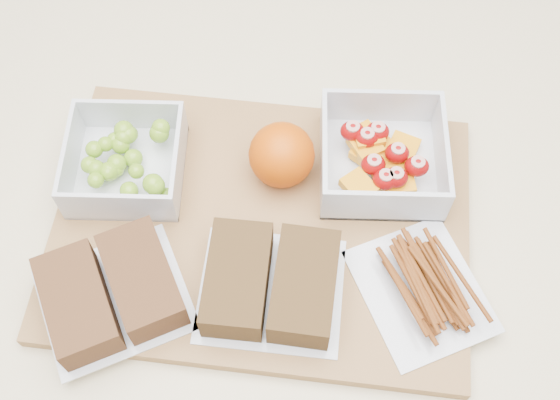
{
  "coord_description": "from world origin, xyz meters",
  "views": [
    {
      "loc": [
        0.03,
        -0.32,
        1.55
      ],
      "look_at": [
        0.02,
        0.02,
        0.93
      ],
      "focal_mm": 45.0,
      "sensor_mm": 36.0,
      "label": 1
    }
  ],
  "objects_px": {
    "cutting_board": "(261,226)",
    "fruit_container": "(381,158)",
    "grape_container": "(127,160)",
    "sandwich_bag_left": "(111,292)",
    "pretzel_bag": "(423,286)",
    "orange": "(282,155)",
    "sandwich_bag_center": "(271,283)"
  },
  "relations": [
    {
      "from": "cutting_board",
      "to": "fruit_container",
      "type": "distance_m",
      "value": 0.14
    },
    {
      "from": "grape_container",
      "to": "sandwich_bag_left",
      "type": "distance_m",
      "value": 0.14
    },
    {
      "from": "cutting_board",
      "to": "pretzel_bag",
      "type": "xyz_separation_m",
      "value": [
        0.16,
        -0.07,
        0.02
      ]
    },
    {
      "from": "grape_container",
      "to": "sandwich_bag_center",
      "type": "height_order",
      "value": "grape_container"
    },
    {
      "from": "orange",
      "to": "sandwich_bag_center",
      "type": "bearing_deg",
      "value": -92.86
    },
    {
      "from": "cutting_board",
      "to": "fruit_container",
      "type": "bearing_deg",
      "value": 34.45
    },
    {
      "from": "sandwich_bag_left",
      "to": "cutting_board",
      "type": "bearing_deg",
      "value": 32.34
    },
    {
      "from": "sandwich_bag_left",
      "to": "pretzel_bag",
      "type": "bearing_deg",
      "value": 3.26
    },
    {
      "from": "cutting_board",
      "to": "pretzel_bag",
      "type": "relative_size",
      "value": 2.55
    },
    {
      "from": "fruit_container",
      "to": "orange",
      "type": "height_order",
      "value": "orange"
    },
    {
      "from": "fruit_container",
      "to": "sandwich_bag_center",
      "type": "distance_m",
      "value": 0.18
    },
    {
      "from": "sandwich_bag_center",
      "to": "pretzel_bag",
      "type": "height_order",
      "value": "sandwich_bag_center"
    },
    {
      "from": "cutting_board",
      "to": "sandwich_bag_center",
      "type": "distance_m",
      "value": 0.08
    },
    {
      "from": "orange",
      "to": "sandwich_bag_center",
      "type": "xyz_separation_m",
      "value": [
        -0.01,
        -0.13,
        -0.01
      ]
    },
    {
      "from": "orange",
      "to": "sandwich_bag_center",
      "type": "relative_size",
      "value": 0.46
    },
    {
      "from": "fruit_container",
      "to": "pretzel_bag",
      "type": "xyz_separation_m",
      "value": [
        0.03,
        -0.14,
        -0.01
      ]
    },
    {
      "from": "sandwich_bag_left",
      "to": "pretzel_bag",
      "type": "distance_m",
      "value": 0.29
    },
    {
      "from": "grape_container",
      "to": "fruit_container",
      "type": "relative_size",
      "value": 0.92
    },
    {
      "from": "sandwich_bag_center",
      "to": "sandwich_bag_left",
      "type": "bearing_deg",
      "value": -175.06
    },
    {
      "from": "cutting_board",
      "to": "orange",
      "type": "bearing_deg",
      "value": 77.82
    },
    {
      "from": "cutting_board",
      "to": "grape_container",
      "type": "height_order",
      "value": "grape_container"
    },
    {
      "from": "orange",
      "to": "sandwich_bag_center",
      "type": "height_order",
      "value": "orange"
    },
    {
      "from": "orange",
      "to": "pretzel_bag",
      "type": "bearing_deg",
      "value": -43.5
    },
    {
      "from": "orange",
      "to": "sandwich_bag_left",
      "type": "xyz_separation_m",
      "value": [
        -0.16,
        -0.15,
        -0.01
      ]
    },
    {
      "from": "grape_container",
      "to": "orange",
      "type": "height_order",
      "value": "orange"
    },
    {
      "from": "cutting_board",
      "to": "pretzel_bag",
      "type": "height_order",
      "value": "pretzel_bag"
    },
    {
      "from": "orange",
      "to": "sandwich_bag_left",
      "type": "relative_size",
      "value": 0.39
    },
    {
      "from": "fruit_container",
      "to": "sandwich_bag_left",
      "type": "xyz_separation_m",
      "value": [
        -0.26,
        -0.15,
        -0.0
      ]
    },
    {
      "from": "orange",
      "to": "pretzel_bag",
      "type": "xyz_separation_m",
      "value": [
        0.14,
        -0.13,
        -0.02
      ]
    },
    {
      "from": "grape_container",
      "to": "pretzel_bag",
      "type": "height_order",
      "value": "grape_container"
    },
    {
      "from": "cutting_board",
      "to": "orange",
      "type": "distance_m",
      "value": 0.08
    },
    {
      "from": "fruit_container",
      "to": "sandwich_bag_center",
      "type": "relative_size",
      "value": 0.86
    }
  ]
}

